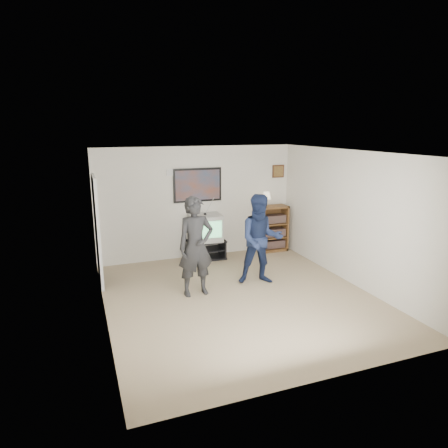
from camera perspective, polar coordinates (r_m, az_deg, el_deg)
room_shell at (r=6.99m, az=1.29°, el=0.03°), size 4.51×5.00×2.51m
media_stand at (r=9.00m, az=-2.67°, el=-3.66°), size 0.88×0.49×0.43m
crt_television at (r=8.87m, az=-2.69°, el=-0.51°), size 0.73×0.63×0.59m
bookshelf at (r=9.60m, az=6.99°, el=-0.62°), size 0.66×0.38×1.09m
table_lamp at (r=9.39m, az=6.06°, el=3.56°), size 0.21×0.21×0.34m
person_tall at (r=6.96m, az=-4.05°, el=-3.24°), size 0.67×0.46×1.76m
person_short at (r=7.49m, az=5.28°, el=-2.23°), size 0.98×0.85×1.71m
controller_left at (r=7.10m, az=-4.62°, el=-0.86°), size 0.05×0.12×0.03m
controller_right at (r=7.62m, az=4.67°, el=-1.01°), size 0.05×0.12×0.03m
poster at (r=8.89m, az=-3.79°, el=5.57°), size 1.10×0.03×0.75m
air_vent at (r=8.72m, az=-7.32°, el=7.32°), size 0.28×0.02×0.14m
small_picture at (r=9.63m, az=7.75°, el=7.48°), size 0.30×0.03×0.30m
doorway at (r=7.80m, az=-17.72°, el=-1.08°), size 0.03×0.85×2.00m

